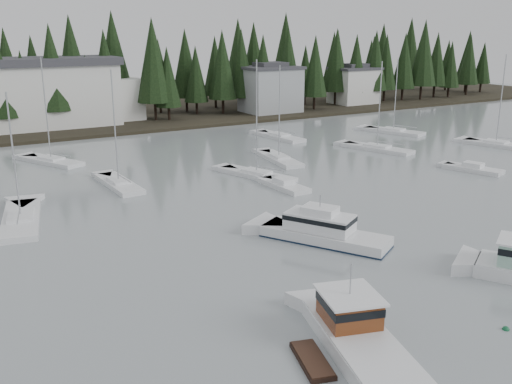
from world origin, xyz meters
TOP-DOWN VIEW (x-y plane):
  - ground at (0.00, 0.00)m, footprint 260.00×260.00m
  - far_shore_land at (0.00, 97.00)m, footprint 240.00×54.00m
  - conifer_treeline at (0.00, 86.00)m, footprint 200.00×22.00m
  - house_east_a at (36.00, 78.00)m, footprint 10.60×8.48m
  - house_east_b at (58.00, 80.00)m, footprint 9.54×7.42m
  - harbor_inn at (-2.96, 82.34)m, footprint 29.50×11.50m
  - lobster_boat_brown at (-3.97, 5.02)m, footprint 6.61×10.20m
  - cabin_cruiser_center at (3.92, 18.44)m, footprint 7.62×10.12m
  - sailboat_0 at (-8.67, 56.64)m, footprint 6.43×9.55m
  - sailboat_1 at (-15.45, 35.00)m, footprint 4.95×11.11m
  - sailboat_2 at (9.55, 38.15)m, footprint 5.38×9.97m
  - sailboat_3 at (47.22, 36.14)m, footprint 5.25×9.20m
  - sailboat_4 at (-4.81, 42.05)m, footprint 2.74×9.22m
  - sailboat_6 at (30.84, 42.30)m, footprint 5.44×10.31m
  - sailboat_7 at (42.03, 51.02)m, footprint 5.96×10.04m
  - sailboat_8 at (15.98, 43.63)m, footprint 3.75×9.75m
  - sailboat_10 at (24.12, 56.28)m, footprint 3.40×9.80m
  - runabout_1 at (9.68, 32.86)m, footprint 2.50×6.70m
  - runabout_2 at (32.35, 27.81)m, footprint 4.06×6.92m
  - mooring_buoy_green at (4.42, 2.56)m, footprint 0.40×0.40m

SIDE VIEW (x-z plane):
  - ground at x=0.00m, z-range 0.00..0.00m
  - far_shore_land at x=0.00m, z-range -0.50..0.50m
  - conifer_treeline at x=0.00m, z-range -10.00..10.00m
  - mooring_buoy_green at x=4.42m, z-range -0.20..0.20m
  - sailboat_1 at x=-15.45m, z-range -5.71..5.80m
  - sailboat_7 at x=42.03m, z-range -5.88..5.99m
  - sailboat_10 at x=24.12m, z-range -5.58..5.69m
  - sailboat_6 at x=30.84m, z-range -6.08..6.20m
  - sailboat_8 at x=15.98m, z-range -5.85..5.98m
  - sailboat_3 at x=47.22m, z-range -6.45..6.59m
  - sailboat_4 at x=-4.81m, z-range -6.16..6.30m
  - sailboat_0 at x=-8.67m, z-range -6.48..6.63m
  - sailboat_2 at x=9.55m, z-range -6.54..6.69m
  - runabout_1 at x=9.68m, z-range -0.58..0.84m
  - runabout_2 at x=32.35m, z-range -0.58..0.84m
  - lobster_boat_brown at x=-3.97m, z-range -1.85..2.94m
  - cabin_cruiser_center at x=3.92m, z-range -1.49..2.77m
  - house_east_b at x=58.00m, z-range 0.28..8.53m
  - house_east_a at x=36.00m, z-range 0.28..9.53m
  - harbor_inn at x=-2.96m, z-range 0.33..11.23m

